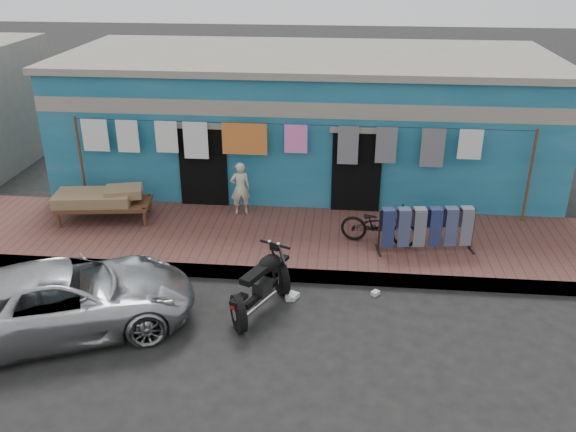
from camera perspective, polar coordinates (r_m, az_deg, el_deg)
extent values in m
plane|color=black|center=(10.38, -1.10, -10.37)|extent=(80.00, 80.00, 0.00)
cube|color=brown|center=(12.89, 0.44, -2.32)|extent=(28.00, 3.00, 0.25)
cube|color=gray|center=(11.62, -0.22, -5.52)|extent=(28.00, 0.10, 0.25)
cube|color=#175E7E|center=(16.09, 1.77, 8.81)|extent=(12.00, 5.00, 3.20)
cube|color=#9E9384|center=(13.49, 1.08, 9.93)|extent=(12.00, 0.14, 0.35)
cube|color=#9E9384|center=(15.72, 1.85, 14.72)|extent=(12.20, 5.20, 0.16)
cube|color=black|center=(14.20, -7.90, 4.11)|extent=(1.10, 0.10, 2.10)
cube|color=black|center=(13.83, 6.39, 3.63)|extent=(1.10, 0.10, 2.10)
cylinder|color=brown|center=(14.81, -18.80, 4.89)|extent=(0.06, 0.06, 2.10)
cylinder|color=brown|center=(14.10, 21.67, 3.49)|extent=(0.06, 0.06, 2.10)
cylinder|color=black|center=(13.26, 0.96, 8.55)|extent=(10.00, 0.01, 0.01)
cube|color=silver|center=(14.46, -17.59, 7.22)|extent=(0.60, 0.02, 0.75)
cube|color=silver|center=(14.19, -14.78, 7.23)|extent=(0.50, 0.02, 0.75)
cube|color=silver|center=(13.90, -11.31, 7.27)|extent=(0.50, 0.02, 0.73)
cube|color=silver|center=(13.75, -8.63, 7.01)|extent=(0.55, 0.02, 0.85)
cube|color=#CC4C26|center=(13.51, -4.10, 7.21)|extent=(1.00, 0.02, 0.71)
cube|color=pink|center=(13.36, 0.74, 7.23)|extent=(0.50, 0.02, 0.64)
cube|color=slate|center=(13.35, 5.64, 6.61)|extent=(0.45, 0.02, 0.86)
cube|color=slate|center=(13.37, 9.18, 6.56)|extent=(0.45, 0.02, 0.81)
cube|color=slate|center=(13.48, 13.38, 6.23)|extent=(0.50, 0.02, 0.86)
cube|color=silver|center=(13.57, 16.69, 6.44)|extent=(0.50, 0.02, 0.66)
imported|color=#BABABF|center=(10.65, -20.19, -7.25)|extent=(4.68, 3.49, 1.20)
imported|color=beige|center=(13.68, -4.49, 2.61)|extent=(0.50, 0.40, 1.22)
imported|color=black|center=(12.43, 8.56, -0.44)|extent=(1.64, 0.85, 1.01)
cube|color=silver|center=(11.07, 0.24, -7.71)|extent=(0.17, 0.14, 0.07)
cube|color=silver|center=(11.33, 8.17, -7.15)|extent=(0.18, 0.18, 0.07)
cube|color=silver|center=(11.12, 0.42, -7.49)|extent=(0.26, 0.28, 0.09)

